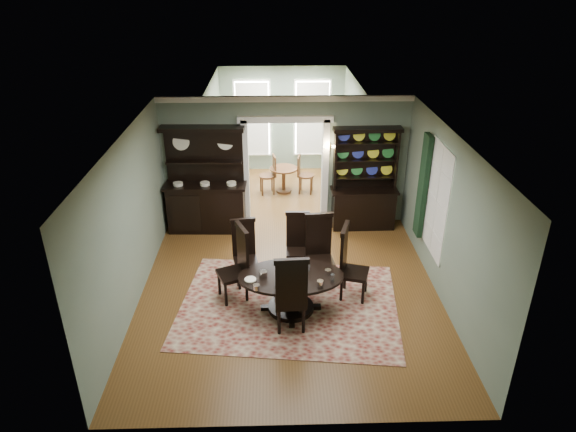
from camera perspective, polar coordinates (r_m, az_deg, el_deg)
name	(u,v)px	position (r m, az deg, el deg)	size (l,w,h in m)	color
room	(290,217)	(8.85, 0.18, -0.14)	(5.51, 6.01, 3.01)	brown
parlor	(283,129)	(14.00, -0.55, 9.66)	(3.51, 3.50, 3.01)	brown
doorway_trim	(285,157)	(11.56, -0.29, 6.56)	(2.08, 0.25, 2.57)	silver
right_window	(430,194)	(10.08, 15.51, 2.42)	(0.15, 1.47, 2.12)	white
wall_sconce	(329,147)	(11.39, 4.55, 7.62)	(0.27, 0.21, 0.21)	gold
rug	(289,305)	(9.35, 0.09, -9.81)	(3.84, 2.86, 0.01)	maroon
dining_table	(291,286)	(8.96, 0.33, -7.79)	(1.85, 1.74, 0.72)	black
centerpiece	(293,270)	(8.83, 0.51, -6.07)	(1.55, 1.00, 0.25)	white
chair_far_left	(244,248)	(9.79, -4.87, -3.60)	(0.53, 0.51, 1.25)	black
chair_far_mid	(297,240)	(10.06, 1.05, -2.70)	(0.47, 0.44, 1.23)	black
chair_far_right	(319,247)	(9.68, 3.50, -3.43)	(0.56, 0.54, 1.38)	black
chair_end_left	(238,261)	(9.21, -5.58, -5.03)	(0.66, 0.67, 1.42)	black
chair_end_right	(349,261)	(9.26, 6.76, -4.94)	(0.63, 0.64, 1.41)	black
chair_near	(291,293)	(8.33, 0.33, -8.50)	(0.56, 0.54, 1.45)	black
sideboard	(206,195)	(11.69, -9.07, 2.32)	(1.84, 0.70, 2.39)	black
welsh_dresser	(364,192)	(11.78, 8.43, 2.64)	(1.51, 0.57, 2.34)	black
parlor_table	(284,176)	(13.64, -0.49, 4.44)	(0.73, 0.73, 0.68)	brown
parlor_chair_left	(270,173)	(13.54, -2.02, 4.75)	(0.46, 0.45, 1.04)	brown
parlor_chair_right	(303,173)	(13.58, 1.70, 4.79)	(0.46, 0.44, 1.02)	brown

